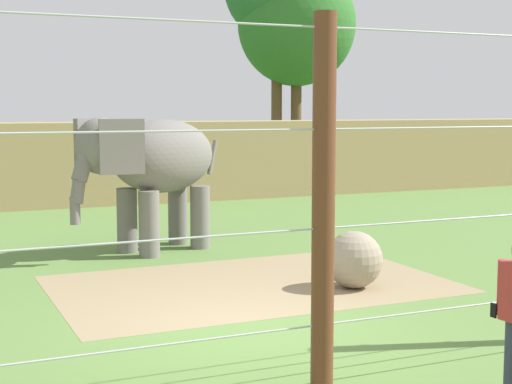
% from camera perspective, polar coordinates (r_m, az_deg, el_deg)
% --- Properties ---
extents(ground_plane, '(120.00, 120.00, 0.00)m').
position_cam_1_polar(ground_plane, '(10.26, -0.36, -10.01)').
color(ground_plane, '#5B7F3D').
extents(dirt_patch, '(6.35, 4.08, 0.01)m').
position_cam_1_polar(dirt_patch, '(12.70, -0.37, -6.81)').
color(dirt_patch, '#937F5B').
rests_on(dirt_patch, ground).
extents(embankment_wall, '(36.00, 1.80, 2.43)m').
position_cam_1_polar(embankment_wall, '(23.35, -13.99, 2.02)').
color(embankment_wall, tan).
rests_on(embankment_wall, ground).
extents(elephant, '(3.42, 2.25, 2.69)m').
position_cam_1_polar(elephant, '(15.37, -7.66, 2.15)').
color(elephant, slate).
rests_on(elephant, ground).
extents(enrichment_ball, '(0.92, 0.92, 0.92)m').
position_cam_1_polar(enrichment_ball, '(12.45, 7.24, -4.97)').
color(enrichment_ball, gray).
rests_on(enrichment_ball, ground).
extents(cable_fence, '(9.57, 0.23, 3.81)m').
position_cam_1_polar(cable_fence, '(7.80, 5.92, -0.91)').
color(cable_fence, brown).
rests_on(cable_fence, ground).
extents(tree_behind_wall, '(4.82, 4.82, 8.78)m').
position_cam_1_polar(tree_behind_wall, '(32.24, 3.02, 12.24)').
color(tree_behind_wall, brown).
rests_on(tree_behind_wall, ground).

